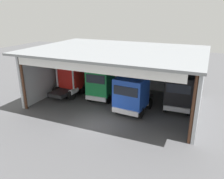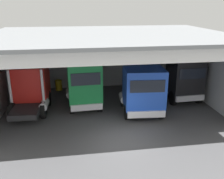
# 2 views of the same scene
# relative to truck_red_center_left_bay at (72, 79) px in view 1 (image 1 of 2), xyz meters

# --- Properties ---
(ground_plane) EXTENTS (80.00, 80.00, 0.00)m
(ground_plane) POSITION_rel_truck_red_center_left_bay_xyz_m (5.61, -5.34, -1.77)
(ground_plane) COLOR #4C4C4F
(ground_plane) RESTS_ON ground
(workshop_shed) EXTENTS (16.07, 11.62, 5.54)m
(workshop_shed) POSITION_rel_truck_red_center_left_bay_xyz_m (5.61, 0.65, 2.13)
(workshop_shed) COLOR #ADB2B7
(workshop_shed) RESTS_ON ground
(truck_red_center_left_bay) EXTENTS (2.61, 4.83, 3.33)m
(truck_red_center_left_bay) POSITION_rel_truck_red_center_left_bay_xyz_m (0.00, 0.00, 0.00)
(truck_red_center_left_bay) COLOR red
(truck_red_center_left_bay) RESTS_ON ground
(truck_green_yard_outside) EXTENTS (2.60, 4.97, 3.59)m
(truck_green_yard_outside) POSITION_rel_truck_red_center_left_bay_xyz_m (3.77, -0.28, 0.09)
(truck_green_yard_outside) COLOR #197F3D
(truck_green_yard_outside) RESTS_ON ground
(truck_blue_left_bay) EXTENTS (2.87, 4.98, 3.40)m
(truck_blue_left_bay) POSITION_rel_truck_red_center_left_bay_xyz_m (7.68, -1.94, 0.03)
(truck_blue_left_bay) COLOR #1E47B7
(truck_blue_left_bay) RESTS_ON ground
(truck_black_center_right_bay) EXTENTS (2.67, 4.43, 3.47)m
(truck_black_center_right_bay) POSITION_rel_truck_red_center_left_bay_xyz_m (11.53, 0.10, 0.03)
(truck_black_center_right_bay) COLOR black
(truck_black_center_right_bay) RESTS_ON ground
(oil_drum) EXTENTS (0.58, 0.58, 0.90)m
(oil_drum) POSITION_rel_truck_red_center_left_bay_xyz_m (1.69, 4.35, -1.32)
(oil_drum) COLOR gold
(oil_drum) RESTS_ON ground
(tool_cart) EXTENTS (0.90, 0.60, 1.00)m
(tool_cart) POSITION_rel_truck_red_center_left_bay_xyz_m (3.92, 3.86, -1.27)
(tool_cart) COLOR black
(tool_cart) RESTS_ON ground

